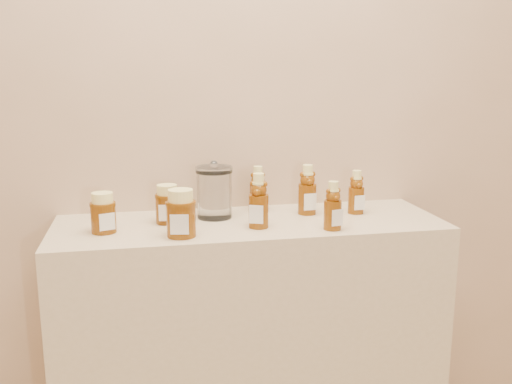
{
  "coord_description": "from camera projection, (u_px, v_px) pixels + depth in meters",
  "views": [
    {
      "loc": [
        -0.31,
        -0.13,
        1.37
      ],
      "look_at": [
        0.01,
        1.52,
        1.0
      ],
      "focal_mm": 40.0,
      "sensor_mm": 36.0,
      "label": 1
    }
  ],
  "objects": [
    {
      "name": "bear_bottle_back_right",
      "position": [
        356.0,
        189.0,
        1.85
      ],
      "size": [
        0.06,
        0.06,
        0.16
      ],
      "primitive_type": null,
      "rotation": [
        0.0,
        0.0,
        0.1
      ],
      "color": "#5B2C07",
      "rests_on": "display_table"
    },
    {
      "name": "bear_bottle_back_mid",
      "position": [
        307.0,
        186.0,
        1.84
      ],
      "size": [
        0.07,
        0.07,
        0.18
      ],
      "primitive_type": null,
      "rotation": [
        0.0,
        0.0,
        0.05
      ],
      "color": "#5B2C07",
      "rests_on": "display_table"
    },
    {
      "name": "bear_bottle_front_right",
      "position": [
        333.0,
        202.0,
        1.67
      ],
      "size": [
        0.07,
        0.07,
        0.16
      ],
      "primitive_type": null,
      "rotation": [
        0.0,
        0.0,
        0.23
      ],
      "color": "#5B2C07",
      "rests_on": "display_table"
    },
    {
      "name": "bear_bottle_front_left",
      "position": [
        259.0,
        197.0,
        1.69
      ],
      "size": [
        0.08,
        0.08,
        0.19
      ],
      "primitive_type": null,
      "rotation": [
        0.0,
        0.0,
        -0.43
      ],
      "color": "#5B2C07",
      "rests_on": "display_table"
    },
    {
      "name": "wall_back",
      "position": [
        238.0,
        73.0,
        1.86
      ],
      "size": [
        3.5,
        0.02,
        2.7
      ],
      "primitive_type": "cube",
      "color": "tan",
      "rests_on": "ground"
    },
    {
      "name": "bear_bottle_back_left",
      "position": [
        258.0,
        186.0,
        1.89
      ],
      "size": [
        0.06,
        0.06,
        0.17
      ],
      "primitive_type": null,
      "rotation": [
        0.0,
        0.0,
        0.07
      ],
      "color": "#5B2C07",
      "rests_on": "display_table"
    },
    {
      "name": "honey_jar_back",
      "position": [
        167.0,
        204.0,
        1.74
      ],
      "size": [
        0.09,
        0.09,
        0.12
      ],
      "primitive_type": null,
      "rotation": [
        0.0,
        0.0,
        -0.15
      ],
      "color": "#5B2C07",
      "rests_on": "display_table"
    },
    {
      "name": "glass_canister",
      "position": [
        214.0,
        190.0,
        1.8
      ],
      "size": [
        0.13,
        0.13,
        0.18
      ],
      "primitive_type": null,
      "rotation": [
        0.0,
        0.0,
        0.08
      ],
      "color": "white",
      "rests_on": "display_table"
    },
    {
      "name": "display_table",
      "position": [
        250.0,
        354.0,
        1.86
      ],
      "size": [
        1.2,
        0.4,
        0.9
      ],
      "primitive_type": "cube",
      "color": "#C5B390",
      "rests_on": "ground"
    },
    {
      "name": "honey_jar_left",
      "position": [
        103.0,
        213.0,
        1.64
      ],
      "size": [
        0.1,
        0.1,
        0.12
      ],
      "primitive_type": null,
      "rotation": [
        0.0,
        0.0,
        0.34
      ],
      "color": "#5B2C07",
      "rests_on": "display_table"
    },
    {
      "name": "honey_jar_front",
      "position": [
        181.0,
        213.0,
        1.6
      ],
      "size": [
        0.1,
        0.1,
        0.14
      ],
      "primitive_type": null,
      "rotation": [
        0.0,
        0.0,
        -0.19
      ],
      "color": "#5B2C07",
      "rests_on": "display_table"
    }
  ]
}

